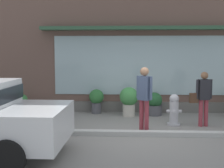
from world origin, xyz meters
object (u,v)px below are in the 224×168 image
potted_plant_corner_tall (22,103)px  potted_plant_low_front (154,104)px  pedestrian_passerby (144,94)px  fire_hydrant (174,110)px  potted_plant_by_entrance (129,100)px  potted_plant_doorstep (96,99)px  pedestrian_with_handbag (203,95)px

potted_plant_corner_tall → potted_plant_low_front: potted_plant_low_front is taller
pedestrian_passerby → potted_plant_corner_tall: bearing=-172.6°
fire_hydrant → potted_plant_by_entrance: (-1.30, 1.23, 0.11)m
fire_hydrant → potted_plant_by_entrance: size_ratio=0.94×
potted_plant_by_entrance → potted_plant_low_front: bearing=12.3°
fire_hydrant → potted_plant_low_front: bearing=107.3°
potted_plant_doorstep → fire_hydrant: bearing=-33.9°
pedestrian_with_handbag → potted_plant_doorstep: size_ratio=1.86×
fire_hydrant → pedestrian_passerby: bearing=-139.5°
potted_plant_low_front → potted_plant_doorstep: potted_plant_doorstep is taller
pedestrian_with_handbag → potted_plant_corner_tall: bearing=-26.1°
pedestrian_with_handbag → pedestrian_passerby: pedestrian_passerby is taller
potted_plant_corner_tall → potted_plant_low_front: bearing=-1.8°
pedestrian_passerby → potted_plant_by_entrance: pedestrian_passerby is taller
potted_plant_corner_tall → potted_plant_low_front: 4.57m
pedestrian_passerby → potted_plant_by_entrance: size_ratio=1.78×
potted_plant_low_front → potted_plant_corner_tall: bearing=178.2°
pedestrian_with_handbag → potted_plant_low_front: bearing=-60.8°
potted_plant_corner_tall → potted_plant_by_entrance: bearing=-5.0°
potted_plant_doorstep → potted_plant_corner_tall: bearing=-178.5°
potted_plant_corner_tall → fire_hydrant: bearing=-17.2°
fire_hydrant → potted_plant_doorstep: size_ratio=1.09×
potted_plant_by_entrance → potted_plant_doorstep: bearing=160.5°
pedestrian_with_handbag → potted_plant_doorstep: pedestrian_with_handbag is taller
potted_plant_low_front → pedestrian_with_handbag: bearing=-50.6°
pedestrian_passerby → potted_plant_by_entrance: 2.09m
potted_plant_doorstep → potted_plant_by_entrance: bearing=-19.5°
fire_hydrant → potted_plant_low_front: fire_hydrant is taller
pedestrian_passerby → potted_plant_low_front: pedestrian_passerby is taller
fire_hydrant → pedestrian_passerby: size_ratio=0.53×
potted_plant_doorstep → potted_plant_low_front: bearing=-6.0°
pedestrian_passerby → potted_plant_by_entrance: bearing=138.2°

